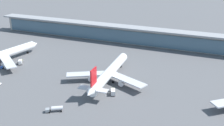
# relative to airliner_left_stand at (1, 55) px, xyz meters

# --- Properties ---
(ground_plane) EXTENTS (1200.00, 1200.00, 0.00)m
(ground_plane) POSITION_rel_airliner_left_stand_xyz_m (82.01, -9.74, -5.59)
(ground_plane) COLOR #515154
(airliner_left_stand) EXTENTS (50.34, 66.30, 17.75)m
(airliner_left_stand) POSITION_rel_airliner_left_stand_xyz_m (0.00, 0.00, 0.00)
(airliner_left_stand) COLOR white
(airliner_left_stand) RESTS_ON ground
(airliner_centre_stand) EXTENTS (51.22, 66.66, 17.75)m
(airliner_centre_stand) POSITION_rel_airliner_left_stand_xyz_m (84.08, 0.81, 0.00)
(airliner_centre_stand) COLOR white
(airliner_centre_stand) RESTS_ON ground
(service_truck_near_nose_olive) EXTENTS (5.89, 7.38, 3.10)m
(service_truck_near_nose_olive) POSITION_rel_airliner_left_stand_xyz_m (14.22, 3.31, -3.90)
(service_truck_near_nose_olive) COLOR olive
(service_truck_near_nose_olive) RESTS_ON ground
(service_truck_mid_apron_olive) EXTENTS (4.99, 7.62, 3.10)m
(service_truck_mid_apron_olive) POSITION_rel_airliner_left_stand_xyz_m (92.73, -13.89, -3.90)
(service_truck_mid_apron_olive) COLOR olive
(service_truck_mid_apron_olive) RESTS_ON ground
(service_truck_by_tail_grey) EXTENTS (8.53, 6.36, 2.95)m
(service_truck_by_tail_grey) POSITION_rel_airliner_left_stand_xyz_m (72.93, -41.83, -3.88)
(service_truck_by_tail_grey) COLOR gray
(service_truck_by_tail_grey) RESTS_ON ground
(service_truck_at_far_stand_blue) EXTENTS (7.65, 4.64, 3.10)m
(service_truck_at_far_stand_blue) POSITION_rel_airliner_left_stand_xyz_m (11.66, -7.62, -3.90)
(service_truck_at_far_stand_blue) COLOR #234C9E
(service_truck_at_far_stand_blue) RESTS_ON ground
(terminal_building) EXTENTS (288.14, 12.80, 15.20)m
(terminal_building) POSITION_rel_airliner_left_stand_xyz_m (82.01, 80.02, 2.28)
(terminal_building) COLOR #B2ADA3
(terminal_building) RESTS_ON ground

